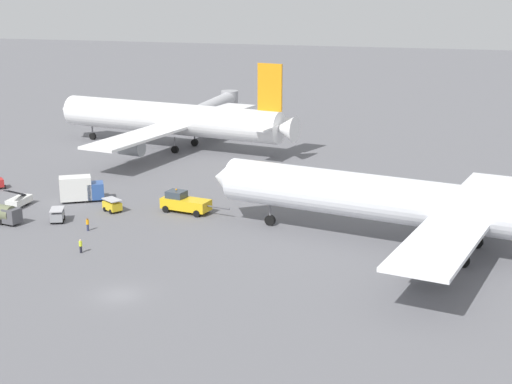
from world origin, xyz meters
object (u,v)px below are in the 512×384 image
at_px(gse_fuel_bowser_stubby, 3,213).
at_px(pushback_tug, 185,203).
at_px(airliner_at_gate_left, 171,119).
at_px(gse_baggage_cart_trailing, 112,205).
at_px(gse_belt_loader_portside, 19,200).
at_px(ground_crew_ramp_agent_by_cones, 88,224).
at_px(jet_bridge, 218,104).
at_px(gse_baggage_cart_near_cluster, 57,215).
at_px(airliner_being_pushed, 445,208).
at_px(ground_crew_wing_walker_right, 81,246).
at_px(gse_catering_truck_tall, 81,189).

bearing_deg(gse_fuel_bowser_stubby, pushback_tug, 28.88).
height_order(airliner_at_gate_left, gse_baggage_cart_trailing, airliner_at_gate_left).
xyz_separation_m(airliner_at_gate_left, gse_baggage_cart_trailing, (7.87, -38.97, -4.45)).
relative_size(gse_belt_loader_portside, ground_crew_ramp_agent_by_cones, 3.08).
xyz_separation_m(pushback_tug, gse_belt_loader_portside, (-22.25, -3.89, -0.46)).
distance_m(gse_fuel_bowser_stubby, jet_bridge, 75.26).
bearing_deg(jet_bridge, pushback_tug, -74.32).
height_order(airliner_at_gate_left, gse_baggage_cart_near_cluster, airliner_at_gate_left).
bearing_deg(gse_fuel_bowser_stubby, jet_bridge, 88.64).
relative_size(pushback_tug, gse_belt_loader_portside, 1.97).
bearing_deg(gse_baggage_cart_near_cluster, ground_crew_ramp_agent_by_cones, -21.30).
xyz_separation_m(airliner_being_pushed, pushback_tug, (-33.13, 6.28, -3.92)).
xyz_separation_m(gse_fuel_bowser_stubby, ground_crew_ramp_agent_by_cones, (11.49, 0.36, -0.50)).
bearing_deg(pushback_tug, airliner_at_gate_left, 115.03).
bearing_deg(ground_crew_wing_walker_right, pushback_tug, 73.55).
xyz_separation_m(gse_fuel_bowser_stubby, gse_catering_truck_tall, (4.31, 11.65, 0.42)).
bearing_deg(jet_bridge, gse_baggage_cart_trailing, -82.42).
height_order(pushback_tug, gse_baggage_cart_trailing, pushback_tug).
relative_size(airliner_at_gate_left, gse_belt_loader_portside, 9.94).
bearing_deg(gse_baggage_cart_near_cluster, gse_fuel_bowser_stubby, -158.21).
distance_m(airliner_being_pushed, ground_crew_wing_walker_right, 40.30).
xyz_separation_m(airliner_at_gate_left, pushback_tug, (17.01, -36.43, -4.03)).
height_order(pushback_tug, gse_fuel_bowser_stubby, pushback_tug).
relative_size(gse_fuel_bowser_stubby, jet_bridge, 0.22).
bearing_deg(gse_belt_loader_portside, gse_baggage_cart_near_cluster, -28.23).
height_order(pushback_tug, gse_catering_truck_tall, gse_catering_truck_tall).
xyz_separation_m(gse_baggage_cart_near_cluster, gse_baggage_cart_trailing, (4.55, 5.95, 0.00)).
bearing_deg(gse_baggage_cart_trailing, jet_bridge, 97.58).
bearing_deg(ground_crew_ramp_agent_by_cones, gse_baggage_cart_near_cluster, 158.70).
xyz_separation_m(airliner_being_pushed, gse_baggage_cart_near_cluster, (-46.82, -2.20, -4.35)).
height_order(airliner_being_pushed, ground_crew_ramp_agent_by_cones, airliner_being_pushed).
bearing_deg(gse_catering_truck_tall, gse_baggage_cart_trailing, -27.11).
relative_size(airliner_at_gate_left, ground_crew_ramp_agent_by_cones, 30.64).
xyz_separation_m(airliner_at_gate_left, gse_catering_truck_tall, (1.50, -35.71, -3.55)).
bearing_deg(gse_fuel_bowser_stubby, airliner_at_gate_left, 86.60).
relative_size(gse_catering_truck_tall, ground_crew_wing_walker_right, 4.00).
distance_m(airliner_being_pushed, gse_baggage_cart_near_cluster, 47.08).
xyz_separation_m(airliner_at_gate_left, airliner_being_pushed, (50.13, -42.71, -0.10)).
xyz_separation_m(airliner_being_pushed, gse_catering_truck_tall, (-48.63, 7.00, -3.45)).
bearing_deg(gse_baggage_cart_trailing, gse_belt_loader_portside, -174.10).
distance_m(airliner_at_gate_left, gse_baggage_cart_near_cluster, 45.25).
relative_size(airliner_being_pushed, ground_crew_wing_walker_right, 36.65).
bearing_deg(gse_catering_truck_tall, gse_baggage_cart_near_cluster, -78.87).
distance_m(gse_belt_loader_portside, ground_crew_ramp_agent_by_cones, 15.44).
bearing_deg(gse_belt_loader_portside, jet_bridge, 86.46).
bearing_deg(pushback_tug, ground_crew_ramp_agent_by_cones, -128.23).
relative_size(gse_baggage_cart_near_cluster, gse_belt_loader_portside, 0.63).
bearing_deg(gse_catering_truck_tall, gse_belt_loader_portside, -145.61).
height_order(airliner_at_gate_left, ground_crew_wing_walker_right, airliner_at_gate_left).
relative_size(airliner_at_gate_left, ground_crew_wing_walker_right, 31.55).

